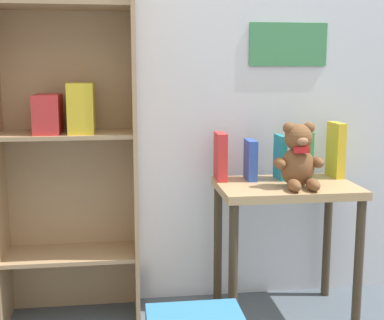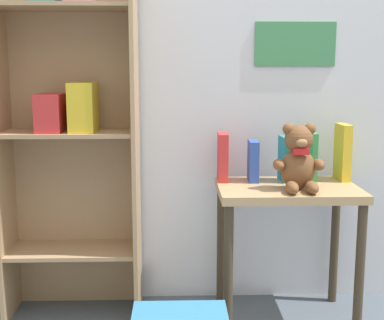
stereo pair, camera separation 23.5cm
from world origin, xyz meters
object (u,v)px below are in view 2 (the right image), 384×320
at_px(book_standing_blue, 253,161).
at_px(bookshelf_side, 70,109).
at_px(book_standing_red, 223,157).
at_px(book_standing_yellow, 343,152).
at_px(book_standing_teal, 284,159).
at_px(display_table, 287,210).
at_px(teddy_bear, 299,160).
at_px(book_standing_green, 313,157).

bearing_deg(book_standing_blue, bookshelf_side, -179.23).
relative_size(book_standing_red, book_standing_yellow, 0.84).
bearing_deg(bookshelf_side, book_standing_red, 0.16).
distance_m(book_standing_teal, book_standing_yellow, 0.28).
distance_m(book_standing_red, book_standing_teal, 0.28).
bearing_deg(book_standing_teal, book_standing_red, 172.94).
relative_size(display_table, book_standing_red, 2.85).
bearing_deg(teddy_bear, book_standing_blue, 131.34).
bearing_deg(book_standing_teal, teddy_bear, -83.47).
height_order(bookshelf_side, book_standing_teal, bookshelf_side).
bearing_deg(bookshelf_side, book_standing_green, -0.40).
bearing_deg(bookshelf_side, book_standing_blue, -1.14).
relative_size(book_standing_red, book_standing_green, 0.99).
height_order(teddy_bear, book_standing_blue, teddy_bear).
distance_m(book_standing_red, book_standing_blue, 0.14).
relative_size(book_standing_green, book_standing_yellow, 0.85).
distance_m(display_table, book_standing_yellow, 0.38).
relative_size(teddy_bear, book_standing_teal, 1.38).
bearing_deg(display_table, book_standing_yellow, 24.21).
bearing_deg(book_standing_red, display_table, -24.01).
height_order(book_standing_blue, book_standing_teal, book_standing_teal).
height_order(teddy_bear, book_standing_yellow, teddy_bear).
xyz_separation_m(bookshelf_side, display_table, (0.96, -0.13, -0.44)).
height_order(display_table, book_standing_green, book_standing_green).
relative_size(book_standing_red, book_standing_teal, 1.06).
relative_size(bookshelf_side, book_standing_blue, 9.16).
height_order(book_standing_blue, book_standing_yellow, book_standing_yellow).
relative_size(book_standing_blue, book_standing_yellow, 0.72).
xyz_separation_m(book_standing_blue, book_standing_yellow, (0.41, 0.01, 0.04)).
xyz_separation_m(bookshelf_side, book_standing_green, (1.10, -0.01, -0.22)).
bearing_deg(book_standing_blue, teddy_bear, -46.75).
relative_size(bookshelf_side, teddy_bear, 5.97).
bearing_deg(book_standing_teal, display_table, -91.93).
xyz_separation_m(display_table, book_standing_green, (0.14, 0.12, 0.22)).
relative_size(display_table, book_standing_teal, 3.02).
distance_m(bookshelf_side, book_standing_teal, 0.99).
distance_m(bookshelf_side, book_standing_green, 1.12).
bearing_deg(book_standing_green, bookshelf_side, -177.56).
height_order(display_table, book_standing_blue, book_standing_blue).
bearing_deg(book_standing_yellow, bookshelf_side, 178.20).
distance_m(bookshelf_side, book_standing_blue, 0.85).
distance_m(teddy_bear, book_standing_teal, 0.18).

